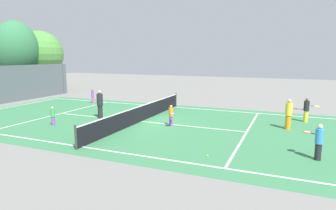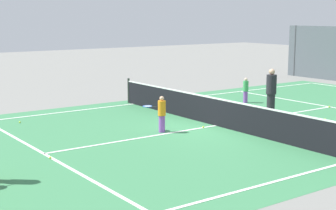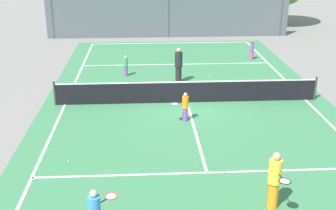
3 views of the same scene
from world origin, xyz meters
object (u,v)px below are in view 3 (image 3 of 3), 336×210
object	(u,v)px
player_3	(179,65)
tennis_ball_2	(181,59)
tennis_ball_5	(210,76)
player_0	(252,50)
player_5	(185,106)
player_2	(126,66)
tennis_ball_3	(68,162)
player_4	(275,180)
tennis_ball_1	(189,106)
tennis_ball_4	(177,64)
tennis_ball_0	(225,172)

from	to	relation	value
player_3	tennis_ball_2	size ratio (longest dim) A/B	27.75
tennis_ball_5	player_0	bearing A→B (deg)	47.25
player_5	tennis_ball_2	world-z (taller)	player_5
player_2	tennis_ball_3	bearing A→B (deg)	-99.38
player_2	tennis_ball_2	xyz separation A→B (m)	(3.27, 3.34, -0.54)
player_4	tennis_ball_2	size ratio (longest dim) A/B	25.70
tennis_ball_2	tennis_ball_3	size ratio (longest dim) A/B	1.00
player_5	tennis_ball_3	bearing A→B (deg)	-141.59
player_0	player_5	bearing A→B (deg)	-118.06
player_2	player_5	bearing A→B (deg)	-67.99
player_4	tennis_ball_2	world-z (taller)	player_4
player_0	tennis_ball_1	world-z (taller)	player_0
tennis_ball_1	tennis_ball_3	bearing A→B (deg)	-132.86
player_4	tennis_ball_3	world-z (taller)	player_4
player_0	player_2	distance (m)	8.16
tennis_ball_2	tennis_ball_5	bearing A→B (deg)	-70.81
player_2	player_4	distance (m)	13.42
player_4	tennis_ball_4	xyz separation A→B (m)	(-1.49, 14.70, -0.84)
player_3	tennis_ball_1	distance (m)	3.64
tennis_ball_2	tennis_ball_5	size ratio (longest dim) A/B	1.00
tennis_ball_3	tennis_ball_4	world-z (taller)	same
player_0	player_4	bearing A→B (deg)	-101.42
player_5	tennis_ball_3	size ratio (longest dim) A/B	18.48
player_0	tennis_ball_2	world-z (taller)	player_0
tennis_ball_0	player_4	bearing A→B (deg)	-63.90
tennis_ball_0	player_2	bearing A→B (deg)	107.97
player_5	tennis_ball_4	size ratio (longest dim) A/B	18.48
player_2	player_4	bearing A→B (deg)	-70.71
player_5	tennis_ball_0	size ratio (longest dim) A/B	18.48
player_2	player_4	size ratio (longest dim) A/B	0.66
player_4	tennis_ball_1	xyz separation A→B (m)	(-1.51, 7.81, -0.84)
player_2	player_3	distance (m)	3.07
player_0	tennis_ball_4	size ratio (longest dim) A/B	17.61
player_3	tennis_ball_0	xyz separation A→B (m)	(0.73, -9.38, -0.90)
player_2	tennis_ball_5	size ratio (longest dim) A/B	16.94
player_2	player_4	world-z (taller)	player_4
tennis_ball_2	player_5	bearing A→B (deg)	-94.02
player_0	player_5	world-z (taller)	player_5
player_3	tennis_ball_2	distance (m)	4.78
tennis_ball_5	tennis_ball_4	bearing A→B (deg)	124.18
tennis_ball_5	player_2	bearing A→B (deg)	176.09
tennis_ball_1	tennis_ball_2	world-z (taller)	same
tennis_ball_2	tennis_ball_3	distance (m)	13.94
player_0	tennis_ball_2	xyz separation A→B (m)	(-4.32, 0.35, -0.56)
player_0	player_2	bearing A→B (deg)	-158.50
tennis_ball_1	tennis_ball_4	distance (m)	6.89
tennis_ball_0	tennis_ball_4	xyz separation A→B (m)	(-0.53, 12.74, 0.00)
tennis_ball_5	tennis_ball_0	bearing A→B (deg)	-95.88
tennis_ball_1	tennis_ball_4	world-z (taller)	same
player_0	tennis_ball_4	distance (m)	4.78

